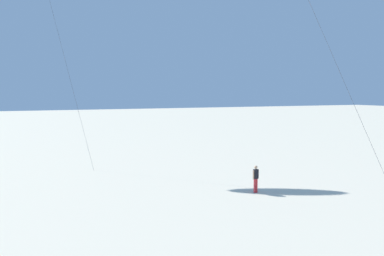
# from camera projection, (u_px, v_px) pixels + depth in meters

# --- Properties ---
(person_foreground_walker) EXTENTS (0.50, 0.26, 1.74)m
(person_foreground_walker) POSITION_uv_depth(u_px,v_px,m) (256.00, 178.00, 24.92)
(person_foreground_walker) COLOR red
(person_foreground_walker) RESTS_ON ground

